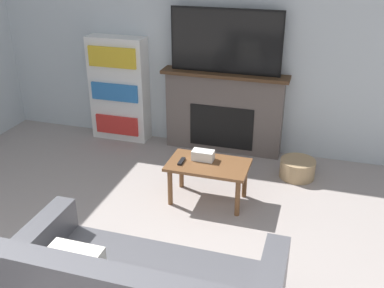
{
  "coord_description": "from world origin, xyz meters",
  "views": [
    {
      "loc": [
        1.25,
        -1.24,
        2.5
      ],
      "look_at": [
        0.09,
        2.53,
        0.66
      ],
      "focal_mm": 42.0,
      "sensor_mm": 36.0,
      "label": 1
    }
  ],
  "objects_px": {
    "tv": "(226,41)",
    "bookshelf": "(119,89)",
    "storage_basket": "(297,168)",
    "fireplace": "(224,112)",
    "coffee_table": "(208,170)"
  },
  "relations": [
    {
      "from": "fireplace",
      "to": "coffee_table",
      "type": "height_order",
      "value": "fireplace"
    },
    {
      "from": "tv",
      "to": "bookshelf",
      "type": "xyz_separation_m",
      "value": [
        -1.4,
        -0.0,
        -0.71
      ]
    },
    {
      "from": "fireplace",
      "to": "coffee_table",
      "type": "xyz_separation_m",
      "value": [
        0.14,
        -1.24,
        -0.15
      ]
    },
    {
      "from": "bookshelf",
      "to": "storage_basket",
      "type": "bearing_deg",
      "value": -10.52
    },
    {
      "from": "coffee_table",
      "to": "storage_basket",
      "type": "relative_size",
      "value": 2.06
    },
    {
      "from": "storage_basket",
      "to": "coffee_table",
      "type": "bearing_deg",
      "value": -137.26
    },
    {
      "from": "tv",
      "to": "coffee_table",
      "type": "distance_m",
      "value": 1.6
    },
    {
      "from": "fireplace",
      "to": "coffee_table",
      "type": "bearing_deg",
      "value": -83.64
    },
    {
      "from": "bookshelf",
      "to": "storage_basket",
      "type": "xyz_separation_m",
      "value": [
        2.37,
        -0.44,
        -0.57
      ]
    },
    {
      "from": "bookshelf",
      "to": "storage_basket",
      "type": "relative_size",
      "value": 3.45
    },
    {
      "from": "tv",
      "to": "bookshelf",
      "type": "height_order",
      "value": "tv"
    },
    {
      "from": "fireplace",
      "to": "storage_basket",
      "type": "height_order",
      "value": "fireplace"
    },
    {
      "from": "tv",
      "to": "bookshelf",
      "type": "relative_size",
      "value": 0.97
    },
    {
      "from": "tv",
      "to": "bookshelf",
      "type": "distance_m",
      "value": 1.57
    },
    {
      "from": "fireplace",
      "to": "bookshelf",
      "type": "height_order",
      "value": "bookshelf"
    }
  ]
}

